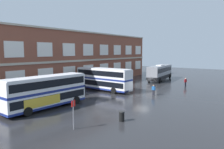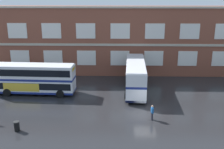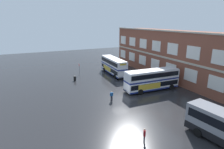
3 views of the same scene
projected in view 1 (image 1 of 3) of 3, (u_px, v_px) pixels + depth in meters
ground_plane at (131, 93)px, 36.48m from camera, size 120.00×120.00×0.00m
brick_terminal_building at (65, 59)px, 44.91m from camera, size 54.24×8.19×11.19m
double_decker_near at (46, 91)px, 26.61m from camera, size 11.10×3.21×4.07m
double_decker_middle at (103, 79)px, 38.72m from camera, size 3.19×11.09×4.07m
touring_coach at (160, 72)px, 52.38m from camera, size 12.20×3.81×3.80m
waiting_passenger at (154, 90)px, 34.56m from camera, size 0.28×0.64×1.70m
second_passenger at (185, 82)px, 43.29m from camera, size 0.59×0.43×1.70m
bus_stand_flag at (73, 112)px, 19.44m from camera, size 0.44×0.10×2.70m
station_litter_bin at (122, 116)px, 21.82m from camera, size 0.60×0.60×1.03m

